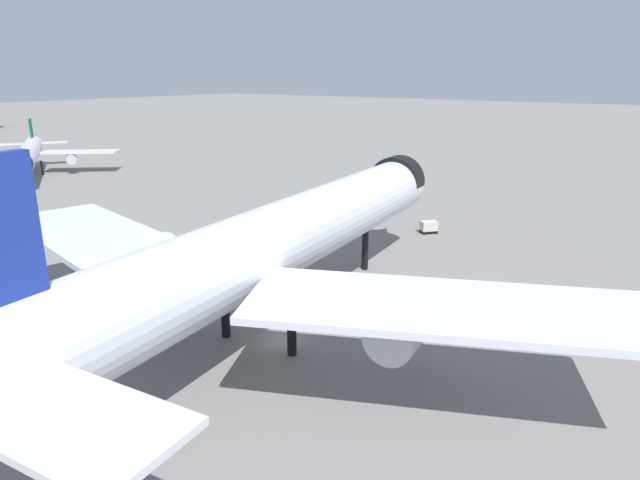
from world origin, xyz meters
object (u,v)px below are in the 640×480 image
object	(u,v)px
service_truck_front	(309,211)
airliner_near_gate	(272,245)
baggage_cart_trailing	(429,227)
airliner_far_taxiway	(29,154)

from	to	relation	value
service_truck_front	airliner_near_gate	bearing A→B (deg)	-21.59
service_truck_front	baggage_cart_trailing	size ratio (longest dim) A/B	2.02
airliner_near_gate	airliner_far_taxiway	world-z (taller)	airliner_near_gate
airliner_near_gate	service_truck_front	world-z (taller)	airliner_near_gate
airliner_near_gate	baggage_cart_trailing	world-z (taller)	airliner_near_gate
airliner_far_taxiway	baggage_cart_trailing	bearing A→B (deg)	37.49
airliner_far_taxiway	service_truck_front	distance (m)	76.74
service_truck_front	baggage_cart_trailing	xyz separation A→B (m)	(4.67, -19.11, -0.61)
service_truck_front	baggage_cart_trailing	distance (m)	19.68
airliner_near_gate	baggage_cart_trailing	xyz separation A→B (m)	(39.50, 3.09, -7.67)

